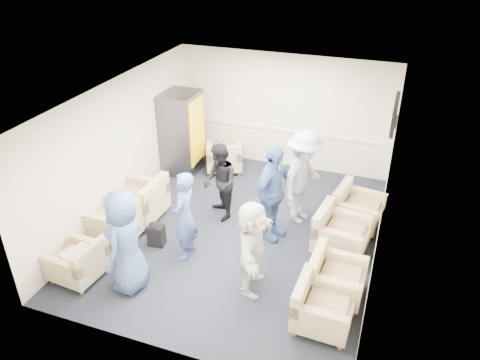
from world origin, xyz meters
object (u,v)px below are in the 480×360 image
(armchair_left_far, at_px, (141,202))
(armchair_right_near, at_px, (320,308))
(armchair_right_midnear, at_px, (333,279))
(person_mid_right, at_px, (272,193))
(armchair_left_near, at_px, (80,263))
(person_mid_left, at_px, (184,216))
(person_front_left, at_px, (126,242))
(armchair_right_far, at_px, (355,210))
(armchair_corner, at_px, (224,158))
(vending_machine, at_px, (182,133))
(person_front_right, at_px, (252,247))
(person_back_right, at_px, (303,178))
(armchair_right_midfar, at_px, (338,234))
(armchair_left_mid, at_px, (120,221))
(person_back_left, at_px, (220,183))

(armchair_left_far, xyz_separation_m, armchair_right_near, (3.87, -1.60, -0.06))
(armchair_right_midnear, xyz_separation_m, person_mid_right, (-1.36, 1.19, 0.61))
(armchair_left_near, xyz_separation_m, person_mid_left, (1.37, 1.15, 0.52))
(person_front_left, bearing_deg, armchair_right_far, 132.81)
(armchair_right_midnear, bearing_deg, armchair_corner, 45.10)
(vending_machine, height_order, person_front_right, vending_machine)
(person_mid_right, bearing_deg, armchair_right_near, -128.30)
(vending_machine, distance_m, person_front_left, 4.08)
(person_front_right, bearing_deg, vending_machine, 32.02)
(armchair_left_near, relative_size, armchair_right_far, 0.85)
(armchair_corner, distance_m, person_back_right, 2.67)
(armchair_left_near, bearing_deg, armchair_right_near, 100.06)
(armchair_right_midfar, distance_m, armchair_corner, 3.71)
(armchair_left_near, distance_m, armchair_right_far, 5.09)
(person_mid_right, bearing_deg, armchair_left_far, 114.00)
(person_front_right, bearing_deg, armchair_corner, 19.65)
(armchair_right_near, relative_size, armchair_right_far, 0.85)
(armchair_left_far, xyz_separation_m, armchair_right_far, (4.01, 1.20, -0.04))
(armchair_left_near, bearing_deg, person_front_right, 110.87)
(armchair_left_mid, distance_m, person_back_left, 2.00)
(armchair_right_far, height_order, vending_machine, vending_machine)
(armchair_right_far, bearing_deg, armchair_left_near, 137.24)
(armchair_corner, xyz_separation_m, person_back_left, (0.64, -1.85, 0.46))
(armchair_left_far, bearing_deg, person_front_right, 68.04)
(armchair_right_midfar, bearing_deg, armchair_right_midnear, -166.46)
(person_mid_right, bearing_deg, armchair_left_mid, 127.89)
(person_front_right, bearing_deg, person_back_left, 27.35)
(armchair_right_midnear, bearing_deg, person_mid_left, 88.74)
(armchair_left_far, xyz_separation_m, armchair_right_midnear, (3.95, -0.90, -0.05))
(armchair_corner, xyz_separation_m, person_back_right, (2.18, -1.42, 0.62))
(armchair_corner, bearing_deg, person_front_right, 94.98)
(person_front_right, bearing_deg, person_front_left, 100.64)
(armchair_right_near, relative_size, person_mid_left, 0.51)
(person_back_left, bearing_deg, person_back_right, 68.06)
(armchair_left_near, height_order, person_mid_right, person_mid_right)
(vending_machine, bearing_deg, person_mid_left, -63.70)
(armchair_right_midnear, relative_size, person_mid_left, 0.51)
(armchair_right_midnear, bearing_deg, armchair_right_near, 175.59)
(armchair_left_near, height_order, armchair_left_far, armchair_left_far)
(armchair_left_far, height_order, vending_machine, vending_machine)
(armchair_corner, distance_m, person_front_left, 4.26)
(armchair_left_mid, bearing_deg, armchair_right_midfar, 104.41)
(vending_machine, relative_size, person_back_left, 1.21)
(armchair_right_midnear, xyz_separation_m, armchair_corner, (-3.14, 3.34, -0.00))
(person_back_left, bearing_deg, vending_machine, -173.25)
(armchair_left_near, bearing_deg, armchair_right_far, 133.19)
(armchair_right_far, bearing_deg, person_front_right, 160.53)
(armchair_left_mid, height_order, person_mid_right, person_mid_right)
(armchair_right_midnear, xyz_separation_m, person_back_left, (-2.50, 1.49, 0.46))
(armchair_right_near, relative_size, person_front_right, 0.52)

